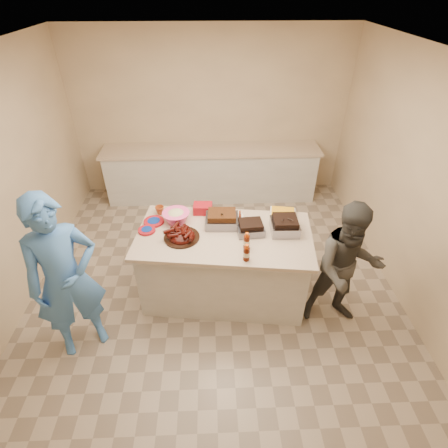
{
  "coord_description": "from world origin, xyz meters",
  "views": [
    {
      "loc": [
        -0.0,
        -3.2,
        3.26
      ],
      "look_at": [
        0.12,
        -0.09,
        1.01
      ],
      "focal_mm": 28.0,
      "sensor_mm": 36.0,
      "label": 1
    }
  ],
  "objects_px": {
    "mustard_bottle": "(219,228)",
    "island": "(224,292)",
    "guest_blue": "(88,340)",
    "bbq_bottle_a": "(246,260)",
    "plastic_cup": "(160,214)",
    "roasting_pan": "(284,231)",
    "coleslaw_bowl": "(177,221)",
    "rib_platter": "(182,238)",
    "bbq_bottle_b": "(246,248)",
    "guest_gray": "(333,316)"
  },
  "relations": [
    {
      "from": "mustard_bottle",
      "to": "island",
      "type": "bearing_deg",
      "value": -63.68
    },
    {
      "from": "island",
      "to": "guest_blue",
      "type": "relative_size",
      "value": 1.05
    },
    {
      "from": "bbq_bottle_a",
      "to": "plastic_cup",
      "type": "relative_size",
      "value": 1.83
    },
    {
      "from": "island",
      "to": "roasting_pan",
      "type": "distance_m",
      "value": 1.13
    },
    {
      "from": "roasting_pan",
      "to": "coleslaw_bowl",
      "type": "relative_size",
      "value": 0.97
    },
    {
      "from": "island",
      "to": "rib_platter",
      "type": "xyz_separation_m",
      "value": [
        -0.46,
        -0.05,
        0.91
      ]
    },
    {
      "from": "rib_platter",
      "to": "bbq_bottle_a",
      "type": "bearing_deg",
      "value": -29.79
    },
    {
      "from": "mustard_bottle",
      "to": "bbq_bottle_b",
      "type": "bearing_deg",
      "value": -52.77
    },
    {
      "from": "island",
      "to": "guest_blue",
      "type": "distance_m",
      "value": 1.65
    },
    {
      "from": "plastic_cup",
      "to": "island",
      "type": "bearing_deg",
      "value": -29.89
    },
    {
      "from": "mustard_bottle",
      "to": "guest_blue",
      "type": "height_order",
      "value": "mustard_bottle"
    },
    {
      "from": "rib_platter",
      "to": "guest_blue",
      "type": "relative_size",
      "value": 0.21
    },
    {
      "from": "bbq_bottle_a",
      "to": "guest_gray",
      "type": "bearing_deg",
      "value": 0.22
    },
    {
      "from": "guest_blue",
      "to": "mustard_bottle",
      "type": "bearing_deg",
      "value": -1.69
    },
    {
      "from": "bbq_bottle_b",
      "to": "guest_gray",
      "type": "bearing_deg",
      "value": -9.77
    },
    {
      "from": "bbq_bottle_b",
      "to": "mustard_bottle",
      "type": "height_order",
      "value": "bbq_bottle_b"
    },
    {
      "from": "bbq_bottle_a",
      "to": "guest_blue",
      "type": "height_order",
      "value": "bbq_bottle_a"
    },
    {
      "from": "bbq_bottle_a",
      "to": "guest_gray",
      "type": "height_order",
      "value": "bbq_bottle_a"
    },
    {
      "from": "guest_blue",
      "to": "guest_gray",
      "type": "xyz_separation_m",
      "value": [
        2.78,
        0.22,
        0.0
      ]
    },
    {
      "from": "rib_platter",
      "to": "coleslaw_bowl",
      "type": "relative_size",
      "value": 1.24
    },
    {
      "from": "coleslaw_bowl",
      "to": "guest_gray",
      "type": "xyz_separation_m",
      "value": [
        1.81,
        -0.69,
        -0.91
      ]
    },
    {
      "from": "guest_blue",
      "to": "guest_gray",
      "type": "relative_size",
      "value": 1.2
    },
    {
      "from": "rib_platter",
      "to": "plastic_cup",
      "type": "relative_size",
      "value": 3.67
    },
    {
      "from": "island",
      "to": "plastic_cup",
      "type": "xyz_separation_m",
      "value": [
        -0.75,
        0.43,
        0.91
      ]
    },
    {
      "from": "roasting_pan",
      "to": "guest_blue",
      "type": "xyz_separation_m",
      "value": [
        -2.18,
        -0.67,
        -0.91
      ]
    },
    {
      "from": "coleslaw_bowl",
      "to": "mustard_bottle",
      "type": "distance_m",
      "value": 0.5
    },
    {
      "from": "bbq_bottle_b",
      "to": "guest_gray",
      "type": "distance_m",
      "value": 1.4
    },
    {
      "from": "rib_platter",
      "to": "bbq_bottle_a",
      "type": "distance_m",
      "value": 0.77
    },
    {
      "from": "mustard_bottle",
      "to": "guest_blue",
      "type": "bearing_deg",
      "value": -152.08
    },
    {
      "from": "bbq_bottle_b",
      "to": "plastic_cup",
      "type": "relative_size",
      "value": 1.83
    },
    {
      "from": "rib_platter",
      "to": "roasting_pan",
      "type": "height_order",
      "value": "rib_platter"
    },
    {
      "from": "guest_blue",
      "to": "roasting_pan",
      "type": "bearing_deg",
      "value": -12.5
    },
    {
      "from": "coleslaw_bowl",
      "to": "guest_gray",
      "type": "distance_m",
      "value": 2.14
    },
    {
      "from": "island",
      "to": "coleslaw_bowl",
      "type": "xyz_separation_m",
      "value": [
        -0.54,
        0.26,
        0.91
      ]
    },
    {
      "from": "bbq_bottle_b",
      "to": "guest_blue",
      "type": "bearing_deg",
      "value": -166.98
    },
    {
      "from": "bbq_bottle_b",
      "to": "rib_platter",
      "type": "bearing_deg",
      "value": 163.86
    },
    {
      "from": "guest_gray",
      "to": "roasting_pan",
      "type": "bearing_deg",
      "value": 145.48
    },
    {
      "from": "island",
      "to": "roasting_pan",
      "type": "height_order",
      "value": "roasting_pan"
    },
    {
      "from": "plastic_cup",
      "to": "guest_gray",
      "type": "relative_size",
      "value": 0.07
    },
    {
      "from": "bbq_bottle_b",
      "to": "guest_blue",
      "type": "distance_m",
      "value": 2.0
    },
    {
      "from": "rib_platter",
      "to": "guest_blue",
      "type": "xyz_separation_m",
      "value": [
        -1.05,
        -0.6,
        -0.91
      ]
    },
    {
      "from": "island",
      "to": "roasting_pan",
      "type": "bearing_deg",
      "value": 8.85
    },
    {
      "from": "island",
      "to": "guest_gray",
      "type": "distance_m",
      "value": 1.33
    },
    {
      "from": "plastic_cup",
      "to": "guest_blue",
      "type": "relative_size",
      "value": 0.06
    },
    {
      "from": "rib_platter",
      "to": "bbq_bottle_a",
      "type": "relative_size",
      "value": 2.01
    },
    {
      "from": "rib_platter",
      "to": "bbq_bottle_b",
      "type": "relative_size",
      "value": 2.0
    },
    {
      "from": "plastic_cup",
      "to": "coleslaw_bowl",
      "type": "bearing_deg",
      "value": -39.13
    },
    {
      "from": "bbq_bottle_a",
      "to": "guest_blue",
      "type": "bearing_deg",
      "value": -172.77
    },
    {
      "from": "mustard_bottle",
      "to": "guest_blue",
      "type": "relative_size",
      "value": 0.07
    },
    {
      "from": "plastic_cup",
      "to": "mustard_bottle",
      "type": "bearing_deg",
      "value": -24.25
    }
  ]
}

